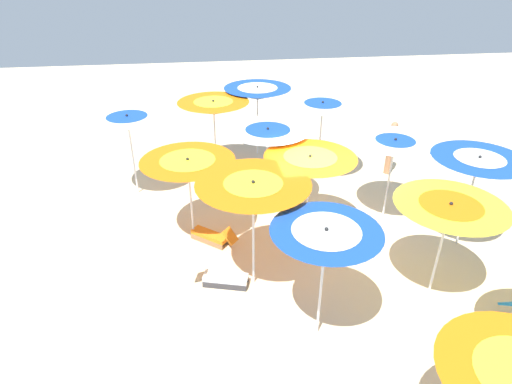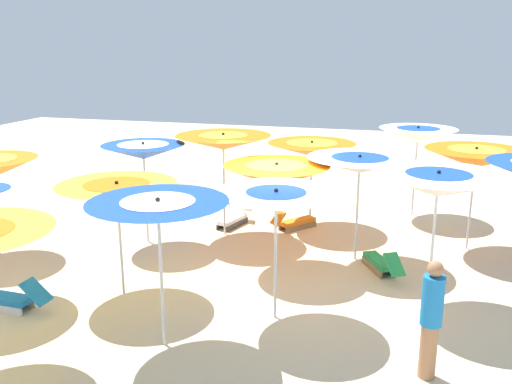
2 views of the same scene
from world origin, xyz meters
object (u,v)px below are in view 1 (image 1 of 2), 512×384
(beach_umbrella_9, at_px, (214,108))
(beach_umbrella_13, at_px, (188,166))
(beach_umbrella_7, at_px, (310,165))
(lounger_2, at_px, (222,277))
(beachgoer_0, at_px, (391,147))
(beach_ball, at_px, (313,143))
(beach_umbrella_2, at_px, (395,146))
(beach_umbrella_12, at_px, (253,191))
(lounger_1, at_px, (212,236))
(beach_umbrella_4, at_px, (257,93))
(beach_umbrella_1, at_px, (478,164))
(beach_umbrella_11, at_px, (326,239))
(lounger_3, at_px, (283,187))
(beach_umbrella_8, at_px, (268,135))
(beach_umbrella_6, at_px, (449,212))
(beach_umbrella_14, at_px, (128,123))
(beach_umbrella_3, at_px, (322,109))

(beach_umbrella_9, height_order, beach_umbrella_13, beach_umbrella_9)
(beach_umbrella_7, distance_m, lounger_2, 3.31)
(beachgoer_0, xyz_separation_m, beach_ball, (-1.92, 2.33, -0.74))
(lounger_2, bearing_deg, beach_ball, 77.30)
(beach_umbrella_2, bearing_deg, beach_ball, 99.13)
(beach_umbrella_12, relative_size, beach_umbrella_13, 1.14)
(lounger_1, bearing_deg, beachgoer_0, -112.44)
(beach_umbrella_12, relative_size, lounger_1, 2.15)
(beach_ball, bearing_deg, beach_umbrella_4, -173.94)
(beach_umbrella_1, bearing_deg, beach_umbrella_11, -150.69)
(lounger_2, bearing_deg, beach_umbrella_7, 52.00)
(beach_umbrella_2, relative_size, lounger_3, 1.67)
(beach_umbrella_11, xyz_separation_m, lounger_2, (-1.71, 1.61, -1.99))
(beach_umbrella_2, relative_size, beach_umbrella_12, 0.91)
(beach_umbrella_8, xyz_separation_m, beach_umbrella_9, (-1.31, 2.41, 0.02))
(beach_umbrella_4, bearing_deg, beach_umbrella_13, -115.08)
(beach_umbrella_8, bearing_deg, beach_umbrella_7, -64.82)
(beach_umbrella_6, bearing_deg, beach_ball, 94.62)
(beach_umbrella_8, distance_m, lounger_2, 4.07)
(beach_umbrella_6, bearing_deg, lounger_3, 116.92)
(beach_umbrella_4, distance_m, beach_umbrella_12, 6.90)
(beach_umbrella_7, height_order, beach_umbrella_13, beach_umbrella_7)
(beach_umbrella_8, distance_m, beach_umbrella_13, 2.51)
(beach_umbrella_11, distance_m, beach_ball, 9.09)
(beach_umbrella_11, xyz_separation_m, beach_umbrella_12, (-1.02, 1.58, 0.12))
(lounger_3, bearing_deg, beach_umbrella_4, -111.19)
(beach_umbrella_6, height_order, beach_umbrella_13, beach_umbrella_13)
(beach_umbrella_1, height_order, beach_umbrella_9, beach_umbrella_1)
(beach_umbrella_8, xyz_separation_m, lounger_3, (0.58, 0.58, -1.91))
(beach_umbrella_14, bearing_deg, lounger_1, -53.52)
(beach_umbrella_7, xyz_separation_m, beach_umbrella_14, (-4.50, 2.78, 0.25))
(beach_umbrella_14, height_order, beachgoer_0, beach_umbrella_14)
(beachgoer_0, bearing_deg, beach_umbrella_6, -31.50)
(beach_umbrella_13, xyz_separation_m, lounger_1, (0.46, -0.30, -1.81))
(beach_umbrella_3, relative_size, beach_umbrella_13, 1.13)
(beach_umbrella_2, distance_m, beach_umbrella_8, 3.25)
(beach_umbrella_8, relative_size, beach_ball, 6.59)
(beach_umbrella_4, distance_m, beach_umbrella_14, 4.60)
(lounger_1, bearing_deg, lounger_3, -94.74)
(beach_umbrella_2, bearing_deg, beach_umbrella_9, 141.68)
(beach_umbrella_4, relative_size, beach_umbrella_7, 1.10)
(beach_umbrella_1, height_order, lounger_1, beach_umbrella_1)
(beach_umbrella_3, distance_m, beachgoer_0, 2.68)
(beach_umbrella_12, distance_m, beach_ball, 7.98)
(beach_umbrella_8, distance_m, beach_ball, 4.81)
(beach_umbrella_2, height_order, beach_umbrella_12, beach_umbrella_12)
(beach_umbrella_3, relative_size, lounger_2, 1.97)
(beach_umbrella_6, distance_m, beach_ball, 8.02)
(beach_umbrella_2, height_order, lounger_2, beach_umbrella_2)
(beach_umbrella_1, relative_size, beach_umbrella_14, 0.97)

